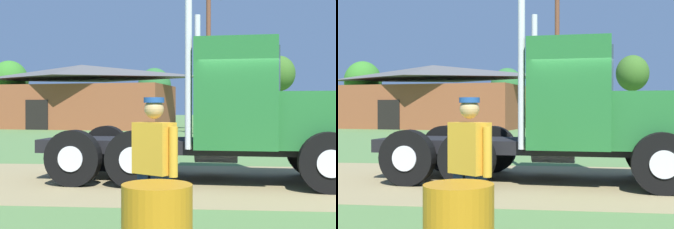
{
  "view_description": "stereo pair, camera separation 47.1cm",
  "coord_description": "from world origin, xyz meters",
  "views": [
    {
      "loc": [
        -1.05,
        -9.81,
        1.56
      ],
      "look_at": [
        -2.07,
        1.62,
        1.41
      ],
      "focal_mm": 49.3,
      "sensor_mm": 36.0,
      "label": 1
    },
    {
      "loc": [
        -0.58,
        -9.76,
        1.56
      ],
      "look_at": [
        -2.07,
        1.62,
        1.41
      ],
      "focal_mm": 49.3,
      "sensor_mm": 36.0,
      "label": 2
    }
  ],
  "objects": [
    {
      "name": "ground_plane",
      "position": [
        0.0,
        0.0,
        0.0
      ],
      "size": [
        200.0,
        200.0,
        0.0
      ],
      "primitive_type": "plane",
      "color": "#4F743D"
    },
    {
      "name": "dirt_track",
      "position": [
        0.0,
        0.0,
        0.0
      ],
      "size": [
        120.0,
        5.41,
        0.01
      ],
      "primitive_type": "cube",
      "color": "#8A7B52",
      "rests_on": "ground_plane"
    },
    {
      "name": "truck_foreground_white",
      "position": [
        -0.27,
        0.11,
        1.36
      ],
      "size": [
        7.3,
        3.03,
        3.77
      ],
      "color": "black",
      "rests_on": "ground_plane"
    },
    {
      "name": "visitor_by_barrel",
      "position": [
        -1.67,
        -4.63,
        0.92
      ],
      "size": [
        0.56,
        0.47,
        1.69
      ],
      "color": "gold",
      "rests_on": "ground_plane"
    },
    {
      "name": "shed_building",
      "position": [
        -11.09,
        25.87,
        2.42
      ],
      "size": [
        15.34,
        8.9,
        5.01
      ],
      "color": "brown",
      "rests_on": "ground_plane"
    },
    {
      "name": "utility_pole_near",
      "position": [
        -1.08,
        16.02,
        4.48
      ],
      "size": [
        1.62,
        1.69,
        8.46
      ],
      "color": "brown",
      "rests_on": "ground_plane"
    },
    {
      "name": "tree_left",
      "position": [
        -18.43,
        29.07,
        3.92
      ],
      "size": [
        3.24,
        3.24,
        5.74
      ],
      "color": "#513823",
      "rests_on": "ground_plane"
    },
    {
      "name": "tree_mid",
      "position": [
        -7.16,
        41.66,
        4.03
      ],
      "size": [
        3.74,
        3.74,
        6.11
      ],
      "color": "#513823",
      "rests_on": "ground_plane"
    },
    {
      "name": "tree_right",
      "position": [
        6.17,
        38.84,
        5.13
      ],
      "size": [
        3.36,
        3.36,
        7.04
      ],
      "color": "#513823",
      "rests_on": "ground_plane"
    }
  ]
}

